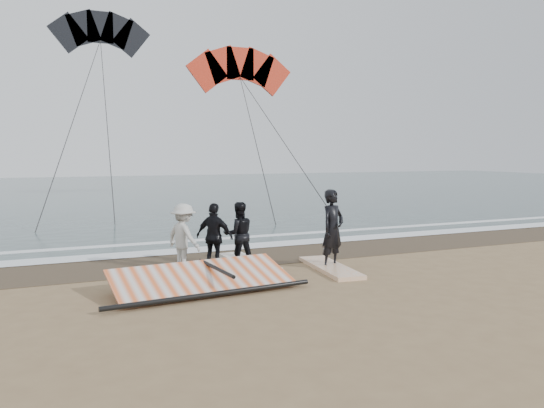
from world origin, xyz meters
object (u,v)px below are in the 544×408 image
(board_white, at_px, (330,267))
(sail_rig, at_px, (197,280))
(man_main, at_px, (333,229))
(board_cream, at_px, (248,262))

(board_white, bearing_deg, sail_rig, -165.19)
(man_main, relative_size, board_cream, 0.79)
(man_main, relative_size, sail_rig, 0.46)
(board_white, bearing_deg, man_main, 49.23)
(board_white, xyz_separation_m, sail_rig, (-3.53, -0.55, 0.14))
(board_cream, bearing_deg, man_main, -41.36)
(man_main, relative_size, board_white, 0.78)
(man_main, height_order, board_cream, man_main)
(sail_rig, bearing_deg, board_cream, 46.13)
(board_cream, relative_size, sail_rig, 0.58)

